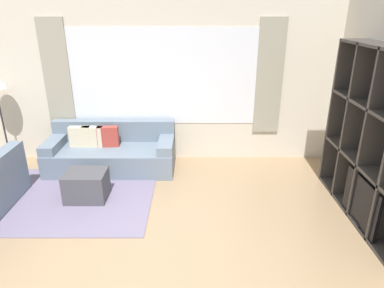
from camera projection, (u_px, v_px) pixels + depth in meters
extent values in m
cube|color=beige|center=(163.00, 83.00, 5.76)|extent=(6.99, 0.07, 2.70)
cube|color=white|center=(162.00, 77.00, 5.68)|extent=(3.19, 0.01, 1.60)
cube|color=#9E9984|center=(56.00, 78.00, 5.66)|extent=(0.44, 0.03, 1.90)
cube|color=#9E9984|center=(268.00, 77.00, 5.67)|extent=(0.44, 0.03, 1.90)
cube|color=slate|center=(57.00, 198.00, 4.88)|extent=(2.68, 1.84, 0.01)
cube|color=#3D3833|center=(377.00, 139.00, 4.08)|extent=(0.40, 0.04, 2.14)
cube|color=#3D3833|center=(357.00, 125.00, 4.56)|extent=(0.40, 0.04, 2.14)
cube|color=#3D3833|center=(341.00, 114.00, 5.05)|extent=(0.40, 0.04, 2.14)
cube|color=#3D3833|center=(361.00, 214.00, 4.47)|extent=(0.40, 2.08, 0.04)
cube|color=#3D3833|center=(371.00, 166.00, 4.21)|extent=(0.40, 2.08, 0.04)
cube|color=#3D3833|center=(383.00, 110.00, 3.95)|extent=(0.40, 2.08, 0.04)
cube|color=black|center=(360.00, 202.00, 4.16)|extent=(0.04, 0.83, 0.60)
cube|color=black|center=(357.00, 221.00, 4.27)|extent=(0.10, 0.24, 0.03)
cylinder|color=#388947|center=(369.00, 222.00, 4.22)|extent=(0.05, 0.05, 0.07)
cube|color=gold|center=(345.00, 137.00, 4.88)|extent=(0.08, 0.08, 0.16)
cylinder|color=gold|center=(337.00, 181.00, 5.14)|extent=(0.05, 0.05, 0.14)
cube|color=slate|center=(111.00, 158.00, 5.69)|extent=(2.07, 0.87, 0.39)
cube|color=slate|center=(113.00, 130.00, 5.87)|extent=(2.07, 0.18, 0.36)
cube|color=slate|center=(53.00, 144.00, 5.59)|extent=(0.24, 0.81, 0.15)
cube|color=slate|center=(165.00, 143.00, 5.60)|extent=(0.24, 0.81, 0.15)
cube|color=beige|center=(79.00, 137.00, 5.62)|extent=(0.34, 0.12, 0.34)
cube|color=beige|center=(92.00, 137.00, 5.62)|extent=(0.35, 0.16, 0.34)
cube|color=#AD3D33|center=(107.00, 137.00, 5.62)|extent=(0.35, 0.14, 0.34)
cube|color=#47474C|center=(86.00, 186.00, 4.79)|extent=(0.56, 0.45, 0.41)
cylinder|color=black|center=(10.00, 163.00, 5.96)|extent=(0.26, 0.26, 0.02)
cylinder|color=#2D2D30|center=(2.00, 127.00, 5.71)|extent=(0.03, 0.03, 1.30)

